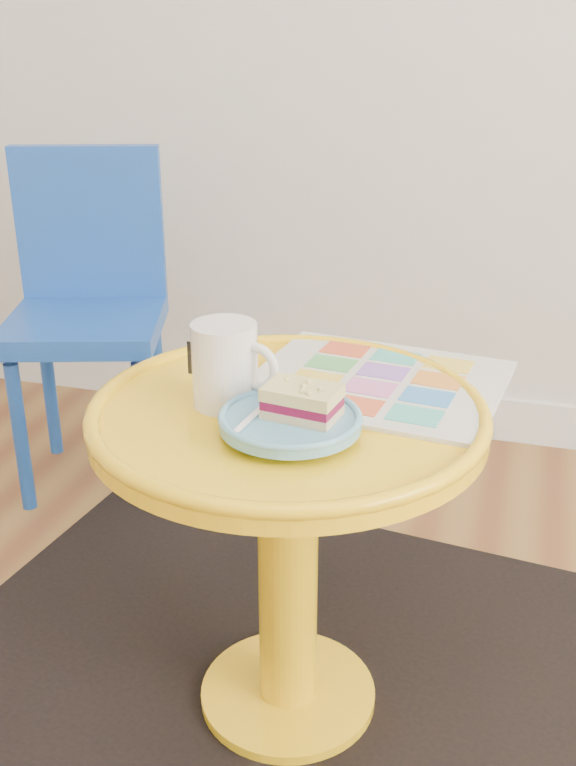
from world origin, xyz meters
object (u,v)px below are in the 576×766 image
(newspaper, at_px, (377,382))
(plate, at_px, (290,422))
(chair, at_px, (88,296))
(side_table, at_px, (288,500))
(mug, at_px, (226,362))

(newspaper, height_order, plate, plate)
(plate, bearing_deg, chair, 133.86)
(side_table, xyz_separation_m, plate, (0.03, -0.08, 0.17))
(mug, height_order, plate, mug)
(mug, bearing_deg, newspaper, 45.26)
(mug, bearing_deg, plate, -20.90)
(mug, xyz_separation_m, plate, (0.11, -0.07, -0.05))
(chair, relative_size, newspaper, 2.11)
(side_table, bearing_deg, chair, 136.07)
(chair, height_order, plate, chair)
(plate, bearing_deg, mug, 148.50)
(mug, relative_size, plate, 0.70)
(chair, distance_m, plate, 1.02)
(side_table, bearing_deg, newspaper, 49.70)
(side_table, height_order, mug, mug)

